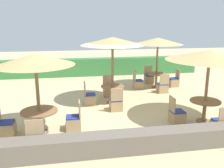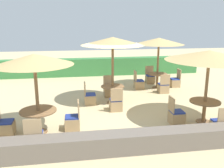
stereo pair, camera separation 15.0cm
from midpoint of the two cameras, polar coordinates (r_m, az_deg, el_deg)
ground_plane at (r=9.66m, az=1.00°, el=-6.05°), size 40.00×40.00×0.00m
hedge_row at (r=15.73m, az=-3.06°, el=3.97°), size 13.00×0.70×1.07m
stone_border at (r=6.78m, az=5.64°, el=-12.97°), size 10.00×0.56×0.53m
parasol_front_right at (r=8.62m, az=21.86°, el=6.04°), size 2.83×2.83×2.45m
round_table_front_right at (r=9.00m, az=20.86°, el=-4.68°), size 1.01×1.01×0.75m
patio_chair_front_right_south at (r=8.32m, az=23.96°, el=-8.89°), size 0.46×0.46×0.93m
patio_chair_front_right_west at (r=8.68m, az=14.93°, el=-7.13°), size 0.46×0.46×0.93m
parasol_center at (r=10.03m, az=0.59°, el=9.71°), size 2.55×2.55×2.73m
round_table_center at (r=10.39m, az=0.56°, el=-1.38°), size 0.96×0.96×0.73m
patio_chair_center_west at (r=10.31m, az=-4.68°, el=-3.23°), size 0.46×0.46×0.93m
patio_chair_center_north at (r=11.37m, az=-0.32°, el=-1.51°), size 0.46×0.46×0.93m
patio_chair_center_south at (r=9.56m, az=1.32°, el=-4.61°), size 0.46×0.46×0.93m
parasol_back_right at (r=12.64m, az=11.00°, el=9.55°), size 2.48×2.48×2.54m
round_table_back_right at (r=12.91m, az=10.63°, el=1.61°), size 1.00×1.00×0.75m
patio_chair_back_right_north at (r=13.91m, az=9.01°, el=1.27°), size 0.46×0.46×0.93m
patio_chair_back_right_west at (r=12.68m, az=6.45°, el=0.08°), size 0.46×0.46×0.93m
patio_chair_back_right_east at (r=13.39m, az=14.51°, el=0.47°), size 0.46×0.46×0.93m
patio_chair_back_right_south at (r=12.15m, az=11.99°, el=-0.78°), size 0.46×0.46×0.93m
parasol_front_left at (r=7.54m, az=-16.83°, el=5.30°), size 2.28×2.28×2.44m
round_table_front_left at (r=7.96m, az=-15.95°, el=-6.76°), size 1.11×1.11×0.72m
patio_chair_front_left_west at (r=8.23m, az=-22.68°, el=-9.01°), size 0.46×0.46×0.93m
patio_chair_front_left_east at (r=8.06m, az=-8.41°, el=-8.49°), size 0.46×0.46×0.93m
patio_chair_front_left_south at (r=7.13m, az=-16.63°, el=-12.13°), size 0.46×0.46×0.93m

